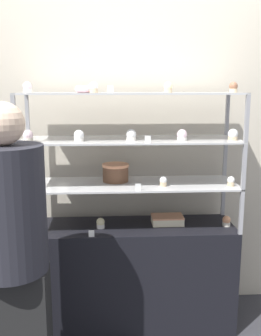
{
  "coord_description": "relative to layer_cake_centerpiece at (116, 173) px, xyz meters",
  "views": [
    {
      "loc": [
        -0.15,
        -2.56,
        1.67
      ],
      "look_at": [
        0.0,
        0.0,
        1.14
      ],
      "focal_mm": 42.0,
      "sensor_mm": 36.0,
      "label": 1
    }
  ],
  "objects": [
    {
      "name": "ground_plane",
      "position": [
        0.1,
        -0.06,
        -1.1
      ],
      "size": [
        20.0,
        20.0,
        0.0
      ],
      "primitive_type": "plane",
      "color": "#2D2D33"
    },
    {
      "name": "back_wall",
      "position": [
        0.1,
        0.29,
        0.2
      ],
      "size": [
        8.0,
        0.05,
        2.6
      ],
      "color": "beige",
      "rests_on": "ground_plane"
    },
    {
      "name": "display_base",
      "position": [
        0.1,
        -0.06,
        -0.73
      ],
      "size": [
        1.42,
        0.42,
        0.74
      ],
      "color": "black",
      "rests_on": "ground_plane"
    },
    {
      "name": "display_riser_lower",
      "position": [
        0.1,
        -0.06,
        -0.08
      ],
      "size": [
        1.42,
        0.42,
        0.3
      ],
      "color": "#99999E",
      "rests_on": "display_base"
    },
    {
      "name": "display_riser_middle",
      "position": [
        0.1,
        -0.06,
        0.22
      ],
      "size": [
        1.42,
        0.42,
        0.3
      ],
      "color": "#99999E",
      "rests_on": "display_riser_lower"
    },
    {
      "name": "display_riser_upper",
      "position": [
        0.1,
        -0.06,
        0.52
      ],
      "size": [
        1.42,
        0.42,
        0.3
      ],
      "color": "#99999E",
      "rests_on": "display_riser_middle"
    },
    {
      "name": "layer_cake_centerpiece",
      "position": [
        0.0,
        0.0,
        0.0
      ],
      "size": [
        0.18,
        0.18,
        0.12
      ],
      "color": "brown",
      "rests_on": "display_riser_lower"
    },
    {
      "name": "sheet_cake_frosted",
      "position": [
        0.36,
        -0.04,
        -0.33
      ],
      "size": [
        0.22,
        0.14,
        0.06
      ],
      "color": "beige",
      "rests_on": "display_base"
    },
    {
      "name": "cupcake_0",
      "position": [
        -0.56,
        -0.16,
        -0.33
      ],
      "size": [
        0.06,
        0.06,
        0.07
      ],
      "color": "beige",
      "rests_on": "display_base"
    },
    {
      "name": "cupcake_1",
      "position": [
        -0.11,
        -0.1,
        -0.33
      ],
      "size": [
        0.06,
        0.06,
        0.07
      ],
      "color": "white",
      "rests_on": "display_base"
    },
    {
      "name": "cupcake_2",
      "position": [
        0.75,
        -0.11,
        -0.33
      ],
      "size": [
        0.06,
        0.06,
        0.07
      ],
      "color": "beige",
      "rests_on": "display_base"
    },
    {
      "name": "price_tag_0",
      "position": [
        -0.16,
        -0.26,
        -0.34
      ],
      "size": [
        0.04,
        0.0,
        0.04
      ],
      "color": "white",
      "rests_on": "display_base"
    },
    {
      "name": "cupcake_3",
      "position": [
        -0.56,
        -0.17,
        -0.03
      ],
      "size": [
        0.05,
        0.05,
        0.06
      ],
      "color": "beige",
      "rests_on": "display_riser_lower"
    },
    {
      "name": "cupcake_4",
      "position": [
        0.31,
        -0.16,
        -0.03
      ],
      "size": [
        0.05,
        0.05,
        0.06
      ],
      "color": "#CCB28C",
      "rests_on": "display_riser_lower"
    },
    {
      "name": "cupcake_5",
      "position": [
        0.75,
        -0.18,
        -0.03
      ],
      "size": [
        0.05,
        0.05,
        0.06
      ],
      "color": "#CCB28C",
      "rests_on": "display_riser_lower"
    },
    {
      "name": "price_tag_1",
      "position": [
        0.13,
        -0.26,
        -0.04
      ],
      "size": [
        0.04,
        0.0,
        0.04
      ],
      "color": "white",
      "rests_on": "display_riser_lower"
    },
    {
      "name": "cupcake_6",
      "position": [
        -0.55,
        -0.14,
        0.27
      ],
      "size": [
        0.06,
        0.06,
        0.07
      ],
      "color": "beige",
      "rests_on": "display_riser_middle"
    },
    {
      "name": "cupcake_7",
      "position": [
        -0.23,
        -0.16,
        0.27
      ],
      "size": [
        0.06,
        0.06,
        0.07
      ],
      "color": "white",
      "rests_on": "display_riser_middle"
    },
    {
      "name": "cupcake_8",
      "position": [
        0.1,
        -0.14,
        0.27
      ],
      "size": [
        0.06,
        0.06,
        0.07
      ],
      "color": "white",
      "rests_on": "display_riser_middle"
    },
    {
      "name": "cupcake_9",
      "position": [
        0.42,
        -0.17,
        0.27
      ],
      "size": [
        0.06,
        0.06,
        0.07
      ],
      "color": "white",
      "rests_on": "display_riser_middle"
    },
    {
      "name": "cupcake_10",
      "position": [
        0.75,
        -0.16,
        0.27
      ],
      "size": [
        0.06,
        0.06,
        0.07
      ],
      "color": "#CCB28C",
      "rests_on": "display_riser_middle"
    },
    {
      "name": "price_tag_2",
      "position": [
        0.19,
        -0.26,
        0.26
      ],
      "size": [
        0.04,
        0.0,
        0.04
      ],
      "color": "white",
      "rests_on": "display_riser_middle"
    },
    {
      "name": "cupcake_11",
      "position": [
        -0.54,
        -0.12,
        0.57
      ],
      "size": [
        0.05,
        0.05,
        0.07
      ],
      "color": "white",
      "rests_on": "display_riser_upper"
    },
    {
      "name": "cupcake_12",
      "position": [
        -0.13,
        -0.15,
        0.57
      ],
      "size": [
        0.05,
        0.05,
        0.07
      ],
      "color": "#CCB28C",
      "rests_on": "display_riser_upper"
    },
    {
      "name": "cupcake_13",
      "position": [
        0.33,
        -0.13,
        0.57
      ],
      "size": [
        0.05,
        0.05,
        0.07
      ],
      "color": "#CCB28C",
      "rests_on": "display_riser_upper"
    },
    {
      "name": "cupcake_14",
      "position": [
        0.75,
        -0.13,
        0.57
      ],
      "size": [
        0.05,
        0.05,
        0.07
      ],
      "color": "#CCB28C",
      "rests_on": "display_riser_upper"
    },
    {
      "name": "price_tag_3",
      "position": [
        -0.03,
        -0.26,
        0.56
      ],
      "size": [
        0.04,
        0.0,
        0.04
      ],
      "color": "white",
      "rests_on": "display_riser_upper"
    },
    {
      "name": "donut_glazed",
      "position": [
        -0.19,
        -0.07,
        0.56
      ],
      "size": [
        0.14,
        0.14,
        0.04
      ],
      "color": "#EFB2BC",
      "rests_on": "display_riser_upper"
    },
    {
      "name": "customer_figure",
      "position": [
        -0.55,
        -0.71,
        -0.24
      ],
      "size": [
        0.38,
        0.38,
        1.61
      ],
      "color": "black",
      "rests_on": "ground_plane"
    }
  ]
}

